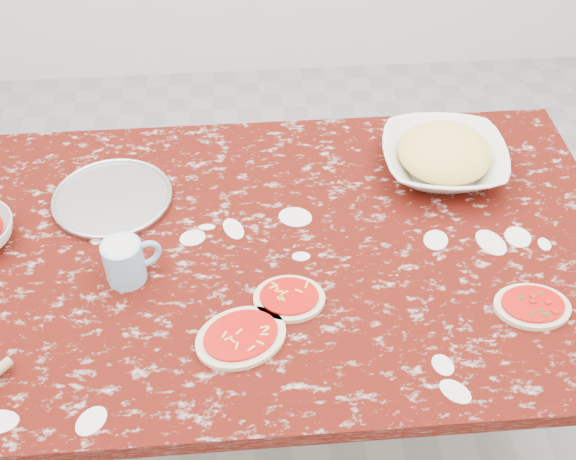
{
  "coord_description": "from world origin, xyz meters",
  "views": [
    {
      "loc": [
        -0.09,
        -1.18,
        1.95
      ],
      "look_at": [
        0.0,
        0.0,
        0.8
      ],
      "focal_mm": 44.27,
      "sensor_mm": 36.0,
      "label": 1
    }
  ],
  "objects_px": {
    "worktable": "(288,269)",
    "flour_mug": "(126,261)",
    "cheese_bowl": "(443,160)",
    "pizza_tray": "(113,199)"
  },
  "relations": [
    {
      "from": "pizza_tray",
      "to": "worktable",
      "type": "bearing_deg",
      "value": -24.2
    },
    {
      "from": "pizza_tray",
      "to": "cheese_bowl",
      "type": "relative_size",
      "value": 0.91
    },
    {
      "from": "worktable",
      "to": "flour_mug",
      "type": "relative_size",
      "value": 12.47
    },
    {
      "from": "pizza_tray",
      "to": "flour_mug",
      "type": "bearing_deg",
      "value": -76.75
    },
    {
      "from": "cheese_bowl",
      "to": "flour_mug",
      "type": "bearing_deg",
      "value": -158.48
    },
    {
      "from": "worktable",
      "to": "cheese_bowl",
      "type": "xyz_separation_m",
      "value": [
        0.43,
        0.24,
        0.12
      ]
    },
    {
      "from": "worktable",
      "to": "pizza_tray",
      "type": "height_order",
      "value": "pizza_tray"
    },
    {
      "from": "worktable",
      "to": "flour_mug",
      "type": "height_order",
      "value": "flour_mug"
    },
    {
      "from": "cheese_bowl",
      "to": "flour_mug",
      "type": "xyz_separation_m",
      "value": [
        -0.79,
        -0.31,
        0.01
      ]
    },
    {
      "from": "flour_mug",
      "to": "worktable",
      "type": "bearing_deg",
      "value": 11.08
    }
  ]
}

